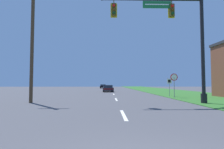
# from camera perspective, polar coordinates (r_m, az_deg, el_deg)

# --- Properties ---
(grass_verge_right) EXTENTS (10.00, 110.00, 0.04)m
(grass_verge_right) POSITION_cam_1_polar(r_m,az_deg,el_deg) (34.25, 18.06, -5.27)
(grass_verge_right) COLOR #2D6626
(grass_verge_right) RESTS_ON ground
(road_center_line) EXTENTS (0.16, 34.80, 0.01)m
(road_center_line) POSITION_cam_1_polar(r_m,az_deg,el_deg) (24.38, 0.55, -6.45)
(road_center_line) COLOR silver
(road_center_line) RESTS_ON ground
(signal_mast) EXTENTS (7.96, 0.47, 8.73)m
(signal_mast) POSITION_cam_1_polar(r_m,az_deg,el_deg) (14.49, 21.13, 12.36)
(signal_mast) COLOR black
(signal_mast) RESTS_ON grass_verge_right
(car_ahead) EXTENTS (2.01, 4.47, 1.19)m
(car_ahead) POSITION_cam_1_polar(r_m,az_deg,el_deg) (31.72, -1.35, -4.55)
(car_ahead) COLOR black
(car_ahead) RESTS_ON ground
(far_car) EXTENTS (1.82, 4.57, 1.19)m
(far_car) POSITION_cam_1_polar(r_m,az_deg,el_deg) (54.61, -2.91, -3.88)
(far_car) COLOR black
(far_car) RESTS_ON ground
(stop_sign) EXTENTS (0.76, 0.07, 2.50)m
(stop_sign) POSITION_cam_1_polar(r_m,az_deg,el_deg) (19.52, 19.61, -1.69)
(stop_sign) COLOR gray
(stop_sign) RESTS_ON grass_verge_right
(route_sign_post) EXTENTS (0.55, 0.06, 2.03)m
(route_sign_post) POSITION_cam_1_polar(r_m,az_deg,el_deg) (21.41, 18.23, -2.71)
(route_sign_post) COLOR gray
(route_sign_post) RESTS_ON grass_verge_right
(utility_pole_near) EXTENTS (1.80, 0.26, 9.33)m
(utility_pole_near) POSITION_cam_1_polar(r_m,az_deg,el_deg) (15.32, -24.62, 9.87)
(utility_pole_near) COLOR #4C3823
(utility_pole_near) RESTS_ON ground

